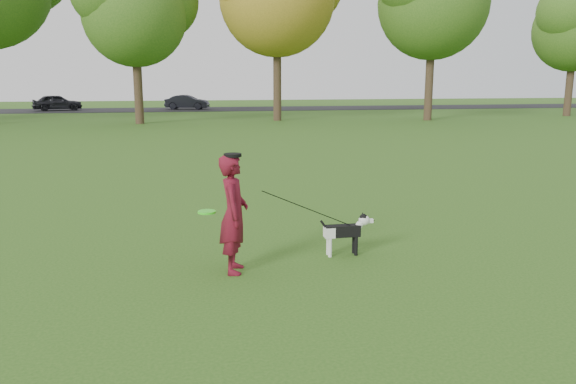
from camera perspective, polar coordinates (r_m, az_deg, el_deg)
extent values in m
plane|color=#285116|center=(7.71, 3.00, -7.29)|extent=(120.00, 120.00, 0.00)
cube|color=black|center=(47.19, -8.75, 8.31)|extent=(120.00, 7.00, 0.02)
imported|color=#5A0C1D|center=(7.23, -5.53, -2.24)|extent=(0.45, 0.61, 1.54)
cube|color=black|center=(8.01, 5.54, -3.95)|extent=(0.50, 0.16, 0.16)
cube|color=white|center=(7.96, 4.22, -4.09)|extent=(0.14, 0.16, 0.15)
cylinder|color=white|center=(7.97, 4.30, -5.65)|extent=(0.05, 0.05, 0.27)
cylinder|color=white|center=(8.07, 4.10, -5.43)|extent=(0.05, 0.05, 0.27)
cylinder|color=black|center=(8.07, 6.93, -5.48)|extent=(0.05, 0.05, 0.27)
cylinder|color=black|center=(8.17, 6.70, -5.26)|extent=(0.05, 0.05, 0.27)
cylinder|color=white|center=(8.06, 7.10, -3.58)|extent=(0.17, 0.10, 0.18)
sphere|color=white|center=(8.06, 7.73, -2.85)|extent=(0.16, 0.16, 0.16)
sphere|color=black|center=(8.05, 7.68, -2.63)|extent=(0.12, 0.12, 0.12)
cube|color=white|center=(8.09, 8.28, -2.91)|extent=(0.10, 0.06, 0.05)
sphere|color=black|center=(8.11, 8.65, -2.89)|extent=(0.03, 0.03, 0.03)
cone|color=black|center=(8.01, 7.78, -2.39)|extent=(0.05, 0.05, 0.06)
cone|color=black|center=(8.08, 7.60, -2.25)|extent=(0.05, 0.05, 0.06)
cylinder|color=black|center=(7.93, 3.87, -3.65)|extent=(0.17, 0.03, 0.23)
cylinder|color=black|center=(8.04, 6.76, -3.54)|extent=(0.11, 0.11, 0.02)
imported|color=black|center=(48.07, -22.40, 8.41)|extent=(3.95, 2.47, 1.26)
imported|color=black|center=(47.13, -10.21, 8.98)|extent=(3.70, 2.03, 1.16)
cylinder|color=#38F31E|center=(7.15, -8.24, -2.01)|extent=(0.23, 0.23, 0.02)
cylinder|color=black|center=(7.09, -5.65, 3.76)|extent=(0.23, 0.23, 0.04)
cylinder|color=#38281C|center=(32.67, -14.99, 10.40)|extent=(0.48, 0.48, 4.20)
sphere|color=#426B1E|center=(32.91, -15.40, 17.97)|extent=(5.60, 5.60, 5.60)
cylinder|color=#38281C|center=(34.08, -1.10, 11.51)|extent=(0.48, 0.48, 5.04)
cylinder|color=#38281C|center=(35.32, 14.16, 11.00)|extent=(0.48, 0.48, 4.83)
cylinder|color=#38281C|center=(42.73, 26.67, 9.60)|extent=(0.48, 0.48, 3.99)
sphere|color=#426B1E|center=(42.89, 27.18, 15.10)|extent=(5.32, 5.32, 5.32)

